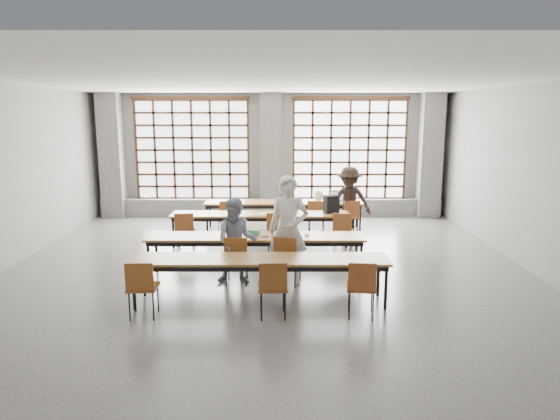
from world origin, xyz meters
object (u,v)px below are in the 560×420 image
object	(u,v)px
student_male	(288,230)
laptop_front	(286,231)
chair_back_mid	(316,214)
chair_mid_centre	(277,228)
desk_row_a	(284,204)
desk_row_c	(255,239)
chair_front_right	(287,255)
student_female	(237,241)
desk_row_d	(260,262)
laptop_back	(337,199)
student_back	(349,201)
chair_back_left	(227,214)
chair_front_left	(236,255)
desk_row_b	(260,216)
mouse	(307,235)
phone	(265,237)
green_box	(253,232)
chair_back_right	(350,214)
red_pouch	(143,284)
chair_mid_left	(185,228)
chair_near_mid	(273,283)
backpack	(331,204)
chair_near_left	(142,283)
chair_near_right	(362,283)
plastic_bag	(319,196)
chair_mid_right	(343,228)

from	to	relation	value
student_male	laptop_front	distance (m)	0.63
chair_back_mid	chair_mid_centre	distance (m)	1.76
desk_row_a	desk_row_c	world-z (taller)	same
chair_front_right	student_female	size ratio (longest dim) A/B	0.58
desk_row_d	laptop_back	distance (m)	5.40
desk_row_d	student_back	xyz separation A→B (m)	(2.00, 4.49, 0.17)
chair_back_left	chair_mid_centre	xyz separation A→B (m)	(1.23, -1.49, 0.00)
chair_front_left	desk_row_b	bearing A→B (deg)	83.32
mouse	phone	bearing A→B (deg)	-174.07
chair_back_mid	phone	bearing A→B (deg)	-110.90
desk_row_d	green_box	size ratio (longest dim) A/B	16.00
chair_back_mid	chair_back_right	size ratio (longest dim) A/B	1.00
chair_back_right	green_box	bearing A→B (deg)	-127.87
phone	desk_row_b	bearing A→B (deg)	94.39
desk_row_b	red_pouch	distance (m)	4.35
student_female	green_box	xyz separation A→B (m)	(0.25, 0.58, 0.01)
chair_back_right	chair_mid_left	xyz separation A→B (m)	(-3.74, -1.49, 0.00)
desk_row_a	chair_near_mid	size ratio (longest dim) A/B	4.55
desk_row_d	backpack	xyz separation A→B (m)	(1.47, 3.55, 0.27)
desk_row_c	chair_back_left	distance (m)	3.05
student_back	laptop_front	bearing A→B (deg)	-99.68
chair_back_mid	laptop_front	distance (m)	2.93
chair_near_left	laptop_back	bearing A→B (deg)	58.86
chair_near_right	mouse	world-z (taller)	chair_near_right
student_back	green_box	bearing A→B (deg)	-107.88
backpack	red_pouch	world-z (taller)	backpack
chair_mid_centre	chair_near_right	world-z (taller)	same
chair_front_right	desk_row_d	bearing A→B (deg)	-117.94
desk_row_c	chair_back_left	size ratio (longest dim) A/B	4.55
chair_back_mid	plastic_bag	world-z (taller)	plastic_bag
chair_back_right	chair_mid_centre	size ratio (longest dim) A/B	1.00
laptop_back	mouse	world-z (taller)	laptop_back
chair_front_left	chair_front_right	size ratio (longest dim) A/B	1.00
chair_mid_right	backpack	bearing A→B (deg)	104.97
desk_row_c	mouse	xyz separation A→B (m)	(0.95, -0.02, 0.08)
chair_mid_centre	chair_mid_right	xyz separation A→B (m)	(1.40, 0.00, 0.00)
chair_back_right	chair_mid_left	world-z (taller)	same
student_back	mouse	distance (m)	3.30
chair_back_mid	chair_near_left	bearing A→B (deg)	-120.04
chair_back_right	chair_near_right	size ratio (longest dim) A/B	1.00
chair_near_left	desk_row_b	bearing A→B (deg)	69.25
desk_row_d	chair_near_right	distance (m)	1.62
desk_row_a	mouse	size ratio (longest dim) A/B	40.82
chair_front_right	chair_near_right	bearing A→B (deg)	-53.65
mouse	chair_mid_left	bearing A→B (deg)	150.10
chair_back_left	chair_front_left	distance (m)	3.60
chair_back_right	laptop_back	bearing A→B (deg)	109.02
chair_back_right	chair_near_left	bearing A→B (deg)	-126.65
chair_mid_centre	student_male	size ratio (longest dim) A/B	0.46
chair_back_mid	phone	size ratio (longest dim) A/B	6.77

